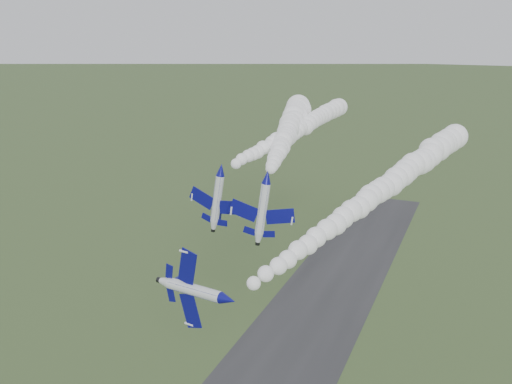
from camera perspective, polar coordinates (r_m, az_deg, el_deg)
runway at (r=116.47m, az=1.57°, el=-18.31°), size 24.00×260.00×0.04m
jet_lead at (r=68.13m, az=-2.84°, el=-10.75°), size 5.39×12.45×10.34m
smoke_trail_jet_lead at (r=100.97m, az=12.45°, el=0.25°), size 22.61×78.53×5.59m
jet_pair_left at (r=91.61m, az=-3.55°, el=2.23°), size 9.94×12.03×3.22m
smoke_trail_jet_pair_left at (r=123.57m, az=4.33°, el=6.33°), size 8.87×65.86×4.55m
jet_pair_right at (r=87.90m, az=1.11°, el=1.51°), size 10.50×12.34×3.21m
smoke_trail_jet_pair_right at (r=118.03m, az=3.23°, el=6.09°), size 21.15×57.08×5.94m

